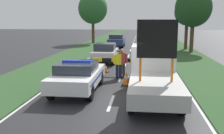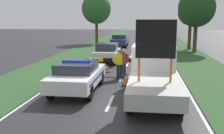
# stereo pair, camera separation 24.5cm
# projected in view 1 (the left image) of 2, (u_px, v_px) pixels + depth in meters

# --- Properties ---
(ground_plane) EXTENTS (160.00, 160.00, 0.00)m
(ground_plane) POSITION_uv_depth(u_px,v_px,m) (113.00, 97.00, 11.46)
(ground_plane) COLOR #28282B
(lane_markings) EXTENTS (6.92, 62.00, 0.01)m
(lane_markings) POSITION_uv_depth(u_px,v_px,m) (129.00, 54.00, 25.80)
(lane_markings) COLOR silver
(lane_markings) RESTS_ON ground
(grass_verge_left) EXTENTS (3.69, 120.00, 0.03)m
(grass_verge_left) POSITION_uv_depth(u_px,v_px,m) (87.00, 48.00, 31.60)
(grass_verge_left) COLOR #2D5128
(grass_verge_left) RESTS_ON ground
(grass_verge_right) EXTENTS (3.69, 120.00, 0.03)m
(grass_verge_right) POSITION_uv_depth(u_px,v_px,m) (177.00, 49.00, 30.42)
(grass_verge_right) COLOR #2D5128
(grass_verge_right) RESTS_ON ground
(police_car) EXTENTS (1.92, 4.53, 1.50)m
(police_car) POSITION_uv_depth(u_px,v_px,m) (78.00, 76.00, 12.28)
(police_car) COLOR white
(police_car) RESTS_ON ground
(work_truck) EXTENTS (2.02, 5.64, 3.34)m
(work_truck) POSITION_uv_depth(u_px,v_px,m) (154.00, 72.00, 11.55)
(work_truck) COLOR white
(work_truck) RESTS_ON ground
(road_barrier) EXTENTS (3.49, 0.08, 1.02)m
(road_barrier) POSITION_uv_depth(u_px,v_px,m) (121.00, 61.00, 15.96)
(road_barrier) COLOR black
(road_barrier) RESTS_ON ground
(police_officer) EXTENTS (0.59, 0.38, 1.64)m
(police_officer) POSITION_uv_depth(u_px,v_px,m) (119.00, 62.00, 14.99)
(police_officer) COLOR #191E38
(police_officer) RESTS_ON ground
(pedestrian_civilian) EXTENTS (0.61, 0.39, 1.71)m
(pedestrian_civilian) POSITION_uv_depth(u_px,v_px,m) (122.00, 61.00, 15.08)
(pedestrian_civilian) COLOR #232326
(pedestrian_civilian) RESTS_ON ground
(traffic_cone_near_police) EXTENTS (0.50, 0.50, 0.69)m
(traffic_cone_near_police) POSITION_uv_depth(u_px,v_px,m) (127.00, 79.00, 13.53)
(traffic_cone_near_police) COLOR black
(traffic_cone_near_police) RESTS_ON ground
(traffic_cone_centre_front) EXTENTS (0.40, 0.40, 0.56)m
(traffic_cone_centre_front) POSITION_uv_depth(u_px,v_px,m) (105.00, 68.00, 16.82)
(traffic_cone_centre_front) COLOR black
(traffic_cone_centre_front) RESTS_ON ground
(traffic_cone_near_truck) EXTENTS (0.36, 0.36, 0.50)m
(traffic_cone_near_truck) POSITION_uv_depth(u_px,v_px,m) (133.00, 76.00, 14.58)
(traffic_cone_near_truck) COLOR black
(traffic_cone_near_truck) RESTS_ON ground
(queued_car_van_white) EXTENTS (1.75, 3.94, 1.52)m
(queued_car_van_white) POSITION_uv_depth(u_px,v_px,m) (105.00, 52.00, 20.65)
(queued_car_van_white) COLOR silver
(queued_car_van_white) RESTS_ON ground
(queued_car_sedan_silver) EXTENTS (1.74, 4.43, 1.40)m
(queued_car_sedan_silver) POSITION_uv_depth(u_px,v_px,m) (148.00, 46.00, 26.28)
(queued_car_sedan_silver) COLOR #B2B2B7
(queued_car_sedan_silver) RESTS_ON ground
(queued_car_hatch_blue) EXTENTS (1.88, 4.39, 1.55)m
(queued_car_hatch_blue) POSITION_uv_depth(u_px,v_px,m) (117.00, 40.00, 32.42)
(queued_car_hatch_blue) COLOR navy
(queued_car_hatch_blue) RESTS_ON ground
(roadside_tree_near_left) EXTENTS (4.10, 4.10, 7.06)m
(roadside_tree_near_left) POSITION_uv_depth(u_px,v_px,m) (93.00, 9.00, 36.85)
(roadside_tree_near_left) COLOR #4C3823
(roadside_tree_near_left) RESTS_ON ground
(roadside_tree_near_right) EXTENTS (3.68, 3.68, 6.45)m
(roadside_tree_near_right) POSITION_uv_depth(u_px,v_px,m) (193.00, 8.00, 26.46)
(roadside_tree_near_right) COLOR #4C3823
(roadside_tree_near_right) RESTS_ON ground
(roadside_tree_mid_left) EXTENTS (2.84, 2.84, 5.67)m
(roadside_tree_mid_left) POSITION_uv_depth(u_px,v_px,m) (187.00, 13.00, 29.42)
(roadside_tree_mid_left) COLOR #4C3823
(roadside_tree_mid_left) RESTS_ON ground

